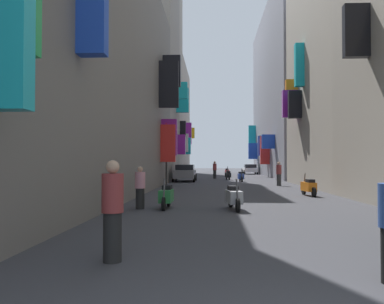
% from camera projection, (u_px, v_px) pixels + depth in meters
% --- Properties ---
extents(ground_plane, '(140.00, 140.00, 0.00)m').
position_uv_depth(ground_plane, '(229.00, 183.00, 32.10)').
color(ground_plane, '#38383D').
extents(building_left_mid_a, '(7.33, 15.01, 13.21)m').
position_uv_depth(building_left_mid_a, '(114.00, 89.00, 26.70)').
color(building_left_mid_a, slate).
rests_on(building_left_mid_a, ground).
extents(building_left_mid_b, '(7.36, 9.39, 20.79)m').
position_uv_depth(building_left_mid_b, '(145.00, 74.00, 38.96)').
color(building_left_mid_b, gray).
rests_on(building_left_mid_b, ground).
extents(building_left_mid_c, '(7.14, 4.20, 21.12)m').
position_uv_depth(building_left_mid_c, '(155.00, 85.00, 45.74)').
color(building_left_mid_c, '#9E9384').
rests_on(building_left_mid_c, ground).
extents(building_left_far, '(7.08, 14.91, 14.83)m').
position_uv_depth(building_left_far, '(165.00, 121.00, 55.21)').
color(building_left_far, '#B2A899').
rests_on(building_left_far, ground).
extents(building_right_mid_a, '(7.12, 13.13, 15.77)m').
position_uv_depth(building_right_mid_a, '(348.00, 73.00, 27.42)').
color(building_right_mid_a, '#9E9384').
rests_on(building_right_mid_a, ground).
extents(building_right_mid_c, '(7.31, 26.66, 20.40)m').
position_uv_depth(building_right_mid_c, '(289.00, 93.00, 48.56)').
color(building_right_mid_c, gray).
rests_on(building_right_mid_c, ground).
extents(parked_car_white, '(1.91, 3.99, 1.35)m').
position_uv_depth(parked_car_white, '(250.00, 169.00, 54.73)').
color(parked_car_white, white).
rests_on(parked_car_white, ground).
extents(parked_car_grey, '(1.94, 4.18, 1.46)m').
position_uv_depth(parked_car_grey, '(185.00, 173.00, 34.74)').
color(parked_car_grey, slate).
rests_on(parked_car_grey, ground).
extents(scooter_black, '(0.58, 1.90, 1.13)m').
position_uv_depth(scooter_black, '(228.00, 175.00, 37.42)').
color(scooter_black, black).
rests_on(scooter_black, ground).
extents(scooter_red, '(0.54, 1.84, 1.13)m').
position_uv_depth(scooter_red, '(227.00, 172.00, 49.26)').
color(scooter_red, red).
rests_on(scooter_red, ground).
extents(scooter_blue, '(0.51, 1.81, 1.13)m').
position_uv_depth(scooter_blue, '(241.00, 176.00, 33.99)').
color(scooter_blue, '#2D4CAD').
rests_on(scooter_blue, ground).
extents(scooter_green, '(0.45, 1.92, 1.13)m').
position_uv_depth(scooter_green, '(166.00, 196.00, 14.71)').
color(scooter_green, '#287F3D').
rests_on(scooter_green, ground).
extents(scooter_orange, '(0.56, 1.99, 1.13)m').
position_uv_depth(scooter_orange, '(309.00, 187.00, 20.06)').
color(scooter_orange, orange).
rests_on(scooter_orange, ground).
extents(scooter_silver, '(0.58, 2.00, 1.13)m').
position_uv_depth(scooter_silver, '(234.00, 197.00, 14.30)').
color(scooter_silver, '#ADADB2').
rests_on(scooter_silver, ground).
extents(pedestrian_near_left, '(0.38, 0.38, 1.72)m').
position_uv_depth(pedestrian_near_left, '(279.00, 174.00, 28.39)').
color(pedestrian_near_left, '#313131').
rests_on(pedestrian_near_left, ground).
extents(pedestrian_near_right, '(0.51, 0.51, 1.56)m').
position_uv_depth(pedestrian_near_right, '(140.00, 188.00, 14.58)').
color(pedestrian_near_right, black).
rests_on(pedestrian_near_right, ground).
extents(pedestrian_mid_street, '(0.40, 0.40, 1.76)m').
position_uv_depth(pedestrian_mid_street, '(113.00, 211.00, 6.89)').
color(pedestrian_mid_street, black).
rests_on(pedestrian_mid_street, ground).
extents(pedestrian_far_away, '(0.40, 0.40, 1.76)m').
position_uv_depth(pedestrian_far_away, '(215.00, 170.00, 40.35)').
color(pedestrian_far_away, '#252525').
rests_on(pedestrian_far_away, ground).
extents(traffic_light_near_corner, '(0.26, 0.34, 4.55)m').
position_uv_depth(traffic_light_near_corner, '(166.00, 143.00, 28.22)').
color(traffic_light_near_corner, '#2D2D2D').
rests_on(traffic_light_near_corner, ground).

